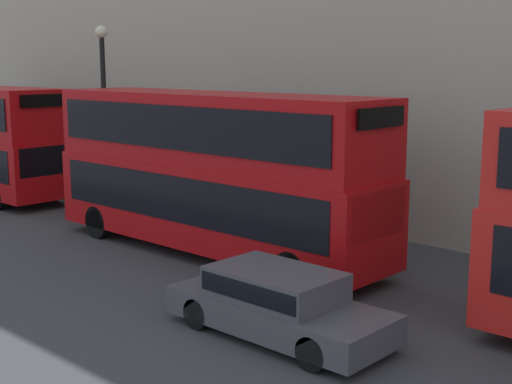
# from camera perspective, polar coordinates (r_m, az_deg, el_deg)

# --- Properties ---
(bus_second_in_queue) EXTENTS (2.59, 10.96, 4.49)m
(bus_second_in_queue) POSITION_cam_1_polar(r_m,az_deg,el_deg) (19.72, -3.54, 2.04)
(bus_second_in_queue) COLOR #B20C0F
(bus_second_in_queue) RESTS_ON ground
(car_hatchback) EXTENTS (1.86, 4.61, 1.33)m
(car_hatchback) POSITION_cam_1_polar(r_m,az_deg,el_deg) (14.10, 1.74, -8.71)
(car_hatchback) COLOR #47474C
(car_hatchback) RESTS_ON ground
(street_lamp) EXTENTS (0.44, 0.44, 6.60)m
(street_lamp) POSITION_cam_1_polar(r_m,az_deg,el_deg) (26.45, -12.07, 7.41)
(street_lamp) COLOR black
(street_lamp) RESTS_ON ground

